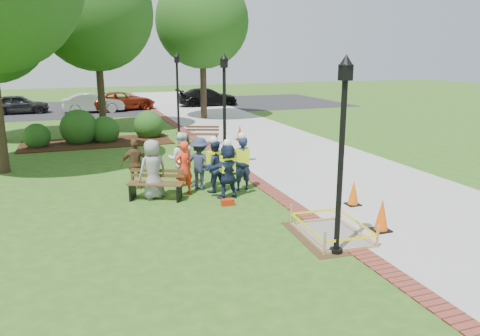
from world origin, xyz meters
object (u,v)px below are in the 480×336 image
object	(u,v)px
bench_near	(156,190)
lamp_near	(342,142)
wet_concrete_pad	(332,227)
cone_front	(382,216)
hivis_worker_b	(242,162)
hivis_worker_c	(214,164)
hivis_worker_a	(228,169)

from	to	relation	value
bench_near	lamp_near	bearing A→B (deg)	-59.16
bench_near	lamp_near	distance (m)	6.39
wet_concrete_pad	bench_near	bearing A→B (deg)	129.15
wet_concrete_pad	cone_front	bearing A→B (deg)	-6.95
wet_concrete_pad	bench_near	world-z (taller)	bench_near
hivis_worker_b	hivis_worker_c	world-z (taller)	hivis_worker_b
wet_concrete_pad	hivis_worker_a	bearing A→B (deg)	110.58
lamp_near	hivis_worker_b	bearing A→B (deg)	93.56
bench_near	lamp_near	world-z (taller)	lamp_near
bench_near	hivis_worker_a	bearing A→B (deg)	-14.84
hivis_worker_b	hivis_worker_c	xyz separation A→B (m)	(-0.89, 0.12, -0.04)
bench_near	hivis_worker_c	bearing A→B (deg)	5.57
bench_near	cone_front	xyz separation A→B (m)	(4.77, -4.43, 0.12)
hivis_worker_a	hivis_worker_b	distance (m)	0.91
lamp_near	hivis_worker_a	world-z (taller)	lamp_near
cone_front	hivis_worker_c	xyz separation A→B (m)	(-2.91, 4.61, 0.48)
wet_concrete_pad	lamp_near	bearing A→B (deg)	-114.12
wet_concrete_pad	hivis_worker_b	bearing A→B (deg)	99.45
bench_near	hivis_worker_c	distance (m)	1.97
wet_concrete_pad	cone_front	distance (m)	1.32
cone_front	hivis_worker_b	world-z (taller)	hivis_worker_b
cone_front	hivis_worker_c	distance (m)	5.47
bench_near	hivis_worker_a	xyz separation A→B (m)	(2.08, -0.55, 0.62)
cone_front	bench_near	bearing A→B (deg)	137.16
lamp_near	hivis_worker_b	size ratio (longest dim) A/B	2.27
lamp_near	hivis_worker_b	world-z (taller)	lamp_near
wet_concrete_pad	hivis_worker_b	size ratio (longest dim) A/B	1.28
wet_concrete_pad	hivis_worker_a	size ratio (longest dim) A/B	1.32
cone_front	hivis_worker_a	bearing A→B (deg)	124.80
bench_near	cone_front	size ratio (longest dim) A/B	2.03
bench_near	hivis_worker_a	distance (m)	2.24
wet_concrete_pad	hivis_worker_b	xyz separation A→B (m)	(-0.72, 4.33, 0.69)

